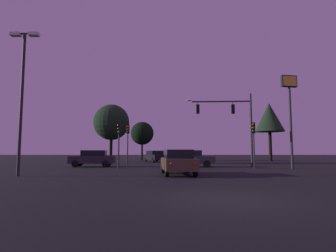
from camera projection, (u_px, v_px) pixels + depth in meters
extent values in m
plane|color=black|center=(182.00, 163.00, 32.58)|extent=(168.00, 168.00, 0.00)
cylinder|color=#232326|center=(250.00, 130.00, 26.16)|extent=(0.20, 0.20, 6.96)
cylinder|color=#232326|center=(220.00, 102.00, 26.55)|extent=(5.61, 0.44, 0.14)
ellipsoid|color=#F4EACC|center=(188.00, 100.00, 26.72)|extent=(0.56, 0.28, 0.16)
cylinder|color=#232326|center=(232.00, 103.00, 26.48)|extent=(0.05, 0.05, 0.30)
cube|color=black|center=(232.00, 109.00, 26.43)|extent=(0.31, 0.26, 0.90)
sphere|color=red|center=(231.00, 106.00, 26.59)|extent=(0.18, 0.18, 0.18)
sphere|color=#56380C|center=(231.00, 109.00, 26.56)|extent=(0.18, 0.18, 0.18)
sphere|color=#0C4219|center=(232.00, 112.00, 26.54)|extent=(0.18, 0.18, 0.18)
cylinder|color=#232326|center=(197.00, 103.00, 26.65)|extent=(0.05, 0.05, 0.27)
cube|color=black|center=(197.00, 109.00, 26.60)|extent=(0.31, 0.26, 0.90)
sphere|color=red|center=(197.00, 106.00, 26.76)|extent=(0.18, 0.18, 0.18)
sphere|color=#56380C|center=(197.00, 109.00, 26.73)|extent=(0.18, 0.18, 0.18)
sphere|color=#0C4219|center=(197.00, 112.00, 26.71)|extent=(0.18, 0.18, 0.18)
cylinder|color=#232326|center=(253.00, 151.00, 22.75)|extent=(0.12, 0.12, 2.93)
cube|color=black|center=(252.00, 128.00, 22.92)|extent=(0.36, 0.32, 0.90)
sphere|color=red|center=(252.00, 124.00, 22.82)|extent=(0.18, 0.18, 0.18)
sphere|color=#56380C|center=(252.00, 128.00, 22.79)|extent=(0.18, 0.18, 0.18)
sphere|color=#0C4219|center=(252.00, 131.00, 22.77)|extent=(0.18, 0.18, 0.18)
cylinder|color=#232326|center=(126.00, 149.00, 28.46)|extent=(0.12, 0.12, 3.28)
cube|color=black|center=(127.00, 129.00, 28.65)|extent=(0.37, 0.33, 0.90)
sphere|color=red|center=(127.00, 126.00, 28.55)|extent=(0.18, 0.18, 0.18)
sphere|color=#56380C|center=(127.00, 129.00, 28.52)|extent=(0.18, 0.18, 0.18)
sphere|color=#0C4219|center=(127.00, 132.00, 28.50)|extent=(0.18, 0.18, 0.18)
cylinder|color=#232326|center=(117.00, 151.00, 22.98)|extent=(0.12, 0.12, 2.88)
cube|color=black|center=(118.00, 129.00, 23.16)|extent=(0.31, 0.26, 0.90)
sphere|color=#4C0A0A|center=(117.00, 125.00, 23.04)|extent=(0.18, 0.18, 0.18)
sphere|color=#56380C|center=(117.00, 129.00, 23.02)|extent=(0.18, 0.18, 0.18)
sphere|color=#1EE04C|center=(117.00, 132.00, 22.99)|extent=(0.18, 0.18, 0.18)
cube|color=#473828|center=(177.00, 164.00, 16.78)|extent=(2.19, 4.39, 0.68)
cube|color=black|center=(177.00, 154.00, 16.69)|extent=(1.75, 2.42, 0.52)
cylinder|color=black|center=(162.00, 168.00, 18.06)|extent=(0.26, 0.66, 0.64)
cylinder|color=black|center=(186.00, 168.00, 18.21)|extent=(0.26, 0.66, 0.64)
cylinder|color=black|center=(166.00, 171.00, 15.28)|extent=(0.26, 0.66, 0.64)
cylinder|color=black|center=(194.00, 171.00, 15.44)|extent=(0.26, 0.66, 0.64)
sphere|color=red|center=(170.00, 164.00, 14.62)|extent=(0.14, 0.14, 0.14)
sphere|color=red|center=(193.00, 164.00, 14.74)|extent=(0.14, 0.14, 0.14)
cube|color=#232328|center=(91.00, 160.00, 25.24)|extent=(4.15, 2.09, 0.68)
cube|color=black|center=(93.00, 153.00, 25.31)|extent=(2.28, 1.70, 0.52)
cylinder|color=black|center=(74.00, 164.00, 24.32)|extent=(0.65, 0.25, 0.64)
cylinder|color=black|center=(78.00, 163.00, 25.89)|extent=(0.65, 0.25, 0.64)
cylinder|color=black|center=(104.00, 164.00, 24.53)|extent=(0.65, 0.25, 0.64)
cylinder|color=black|center=(107.00, 163.00, 26.11)|extent=(0.65, 0.25, 0.64)
sphere|color=red|center=(113.00, 159.00, 24.80)|extent=(0.14, 0.14, 0.14)
sphere|color=red|center=(114.00, 158.00, 26.04)|extent=(0.14, 0.14, 0.14)
cube|color=#232328|center=(189.00, 160.00, 25.32)|extent=(4.59, 2.23, 0.68)
cube|color=black|center=(187.00, 153.00, 25.39)|extent=(2.53, 1.80, 0.52)
cylinder|color=black|center=(205.00, 163.00, 26.00)|extent=(0.65, 0.25, 0.64)
cylinder|color=black|center=(206.00, 164.00, 24.35)|extent=(0.65, 0.25, 0.64)
cylinder|color=black|center=(174.00, 163.00, 26.23)|extent=(0.65, 0.25, 0.64)
cylinder|color=black|center=(173.00, 164.00, 24.58)|extent=(0.65, 0.25, 0.64)
sphere|color=red|center=(166.00, 158.00, 26.16)|extent=(0.14, 0.14, 0.14)
sphere|color=red|center=(164.00, 159.00, 24.86)|extent=(0.14, 0.14, 0.14)
cube|color=black|center=(154.00, 157.00, 36.53)|extent=(3.51, 4.83, 0.68)
cube|color=black|center=(153.00, 153.00, 36.72)|extent=(2.44, 2.85, 0.52)
cylinder|color=black|center=(164.00, 160.00, 35.50)|extent=(0.44, 0.67, 0.64)
cylinder|color=black|center=(152.00, 160.00, 34.82)|extent=(0.44, 0.67, 0.64)
cylinder|color=black|center=(155.00, 159.00, 38.17)|extent=(0.44, 0.67, 0.64)
cylinder|color=black|center=(144.00, 159.00, 37.49)|extent=(0.44, 0.67, 0.64)
sphere|color=red|center=(152.00, 156.00, 38.84)|extent=(0.14, 0.14, 0.14)
sphere|color=red|center=(144.00, 156.00, 38.31)|extent=(0.14, 0.14, 0.14)
cylinder|color=#232326|center=(20.00, 103.00, 16.04)|extent=(0.18, 0.18, 8.47)
cylinder|color=#232326|center=(23.00, 33.00, 16.43)|extent=(1.32, 0.10, 0.10)
cube|color=#F4EACC|center=(14.00, 34.00, 16.43)|extent=(0.60, 0.36, 0.20)
cube|color=#F4EACC|center=(33.00, 34.00, 16.43)|extent=(0.60, 0.36, 0.20)
cylinder|color=#232326|center=(289.00, 127.00, 22.85)|extent=(0.20, 0.20, 6.82)
cube|color=black|center=(288.00, 81.00, 23.21)|extent=(1.42, 0.53, 1.00)
cube|color=yellow|center=(289.00, 81.00, 23.08)|extent=(1.21, 0.27, 0.84)
cylinder|color=black|center=(110.00, 149.00, 33.03)|extent=(0.36, 0.36, 3.44)
sphere|color=black|center=(110.00, 122.00, 33.33)|extent=(4.34, 4.34, 4.34)
cylinder|color=black|center=(141.00, 151.00, 43.38)|extent=(0.30, 0.30, 3.01)
sphere|color=black|center=(141.00, 133.00, 43.63)|extent=(3.66, 3.66, 3.66)
cylinder|color=black|center=(269.00, 146.00, 40.32)|extent=(0.46, 0.46, 4.33)
cone|color=black|center=(268.00, 117.00, 40.72)|extent=(4.23, 4.23, 4.27)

